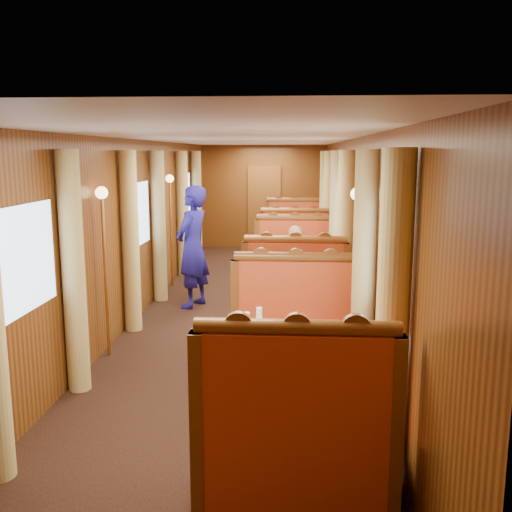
# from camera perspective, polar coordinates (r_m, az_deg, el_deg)

# --- Properties ---
(floor) EXTENTS (3.00, 12.00, 0.01)m
(floor) POSITION_cam_1_polar(r_m,az_deg,el_deg) (8.30, -1.36, -5.91)
(floor) COLOR black
(floor) RESTS_ON ground
(ceiling) EXTENTS (3.00, 12.00, 0.01)m
(ceiling) POSITION_cam_1_polar(r_m,az_deg,el_deg) (7.97, -1.44, 11.61)
(ceiling) COLOR silver
(ceiling) RESTS_ON wall_left
(wall_far) EXTENTS (3.00, 0.01, 2.50)m
(wall_far) POSITION_cam_1_polar(r_m,az_deg,el_deg) (14.00, 0.83, 5.92)
(wall_far) COLOR brown
(wall_far) RESTS_ON floor
(wall_near) EXTENTS (3.00, 0.01, 2.50)m
(wall_near) POSITION_cam_1_polar(r_m,az_deg,el_deg) (2.33, -15.49, -17.36)
(wall_near) COLOR brown
(wall_near) RESTS_ON floor
(wall_left) EXTENTS (0.01, 12.00, 2.50)m
(wall_left) POSITION_cam_1_polar(r_m,az_deg,el_deg) (8.31, -11.76, 2.71)
(wall_left) COLOR brown
(wall_left) RESTS_ON floor
(wall_right) EXTENTS (0.01, 12.00, 2.50)m
(wall_right) POSITION_cam_1_polar(r_m,az_deg,el_deg) (8.05, 9.31, 2.54)
(wall_right) COLOR brown
(wall_right) RESTS_ON floor
(doorway_far) EXTENTS (0.80, 0.04, 2.00)m
(doorway_far) POSITION_cam_1_polar(r_m,az_deg,el_deg) (13.99, 0.82, 4.89)
(doorway_far) COLOR brown
(doorway_far) RESTS_ON floor
(table_near) EXTENTS (1.05, 0.72, 0.75)m
(table_near) POSITION_cam_1_polar(r_m,az_deg,el_deg) (4.84, 3.90, -13.35)
(table_near) COLOR white
(table_near) RESTS_ON floor
(banquette_near_fwd) EXTENTS (1.30, 0.55, 1.34)m
(banquette_near_fwd) POSITION_cam_1_polar(r_m,az_deg,el_deg) (3.91, 3.92, -18.66)
(banquette_near_fwd) COLOR #AC1D13
(banquette_near_fwd) RESTS_ON floor
(banquette_near_aft) EXTENTS (1.30, 0.55, 1.34)m
(banquette_near_aft) POSITION_cam_1_polar(r_m,az_deg,el_deg) (5.77, 3.90, -8.87)
(banquette_near_aft) COLOR #AC1D13
(banquette_near_aft) RESTS_ON floor
(table_mid) EXTENTS (1.05, 0.72, 0.75)m
(table_mid) POSITION_cam_1_polar(r_m,az_deg,el_deg) (8.17, 3.88, -3.47)
(table_mid) COLOR white
(table_mid) RESTS_ON floor
(banquette_mid_fwd) EXTENTS (1.30, 0.55, 1.34)m
(banquette_mid_fwd) POSITION_cam_1_polar(r_m,az_deg,el_deg) (7.18, 3.89, -5.02)
(banquette_mid_fwd) COLOR #AC1D13
(banquette_mid_fwd) RESTS_ON floor
(banquette_mid_aft) EXTENTS (1.30, 0.55, 1.34)m
(banquette_mid_aft) POSITION_cam_1_polar(r_m,az_deg,el_deg) (9.15, 3.88, -1.67)
(banquette_mid_aft) COLOR #AC1D13
(banquette_mid_aft) RESTS_ON floor
(table_far) EXTENTS (1.05, 0.72, 0.75)m
(table_far) POSITION_cam_1_polar(r_m,az_deg,el_deg) (11.60, 3.87, 0.64)
(table_far) COLOR white
(table_far) RESTS_ON floor
(banquette_far_fwd) EXTENTS (1.30, 0.55, 1.34)m
(banquette_far_fwd) POSITION_cam_1_polar(r_m,az_deg,el_deg) (10.59, 3.88, -0.02)
(banquette_far_fwd) COLOR #AC1D13
(banquette_far_fwd) RESTS_ON floor
(banquette_far_aft) EXTENTS (1.30, 0.55, 1.34)m
(banquette_far_aft) POSITION_cam_1_polar(r_m,az_deg,el_deg) (12.60, 3.88, 1.62)
(banquette_far_aft) COLOR #AC1D13
(banquette_far_aft) RESTS_ON floor
(tea_tray) EXTENTS (0.36, 0.29, 0.01)m
(tea_tray) POSITION_cam_1_polar(r_m,az_deg,el_deg) (4.65, 3.07, -9.31)
(tea_tray) COLOR silver
(tea_tray) RESTS_ON table_near
(teapot_left) EXTENTS (0.17, 0.13, 0.13)m
(teapot_left) POSITION_cam_1_polar(r_m,az_deg,el_deg) (4.59, 1.51, -8.79)
(teapot_left) COLOR silver
(teapot_left) RESTS_ON tea_tray
(teapot_right) EXTENTS (0.16, 0.13, 0.12)m
(teapot_right) POSITION_cam_1_polar(r_m,az_deg,el_deg) (4.61, 4.08, -8.82)
(teapot_right) COLOR silver
(teapot_right) RESTS_ON tea_tray
(teapot_back) EXTENTS (0.21, 0.19, 0.14)m
(teapot_back) POSITION_cam_1_polar(r_m,az_deg,el_deg) (4.73, 2.67, -8.15)
(teapot_back) COLOR silver
(teapot_back) RESTS_ON tea_tray
(fruit_plate) EXTENTS (0.23, 0.23, 0.05)m
(fruit_plate) POSITION_cam_1_polar(r_m,az_deg,el_deg) (4.62, 7.51, -9.35)
(fruit_plate) COLOR white
(fruit_plate) RESTS_ON table_near
(cup_inboard) EXTENTS (0.08, 0.08, 0.26)m
(cup_inboard) POSITION_cam_1_polar(r_m,az_deg,el_deg) (4.78, -0.92, -7.49)
(cup_inboard) COLOR white
(cup_inboard) RESTS_ON table_near
(cup_outboard) EXTENTS (0.08, 0.08, 0.26)m
(cup_outboard) POSITION_cam_1_polar(r_m,az_deg,el_deg) (4.92, 0.32, -6.97)
(cup_outboard) COLOR white
(cup_outboard) RESTS_ON table_near
(rose_vase_mid) EXTENTS (0.06, 0.06, 0.36)m
(rose_vase_mid) POSITION_cam_1_polar(r_m,az_deg,el_deg) (8.02, 3.95, 0.30)
(rose_vase_mid) COLOR silver
(rose_vase_mid) RESTS_ON table_mid
(rose_vase_far) EXTENTS (0.06, 0.06, 0.36)m
(rose_vase_far) POSITION_cam_1_polar(r_m,az_deg,el_deg) (11.50, 3.92, 3.33)
(rose_vase_far) COLOR silver
(rose_vase_far) RESTS_ON table_far
(window_left_near) EXTENTS (0.01, 1.20, 0.90)m
(window_left_near) POSITION_cam_1_polar(r_m,az_deg,el_deg) (5.03, -22.30, -0.39)
(window_left_near) COLOR #93ADD1
(window_left_near) RESTS_ON wall_left
(curtain_left_near_b) EXTENTS (0.22, 0.22, 2.35)m
(curtain_left_near_b) POSITION_cam_1_polar(r_m,az_deg,el_deg) (5.74, -17.79, -1.67)
(curtain_left_near_b) COLOR #D2B86B
(curtain_left_near_b) RESTS_ON floor
(window_right_near) EXTENTS (0.01, 1.20, 0.90)m
(window_right_near) POSITION_cam_1_polar(r_m,az_deg,el_deg) (4.59, 13.29, -0.87)
(window_right_near) COLOR #93ADD1
(window_right_near) RESTS_ON wall_right
(curtain_right_near_a) EXTENTS (0.22, 0.22, 2.35)m
(curtain_right_near_a) POSITION_cam_1_polar(r_m,az_deg,el_deg) (3.89, 13.45, -7.06)
(curtain_right_near_a) COLOR #D2B86B
(curtain_right_near_a) RESTS_ON floor
(curtain_right_near_b) EXTENTS (0.22, 0.22, 2.35)m
(curtain_right_near_b) POSITION_cam_1_polar(r_m,az_deg,el_deg) (5.38, 10.72, -2.13)
(curtain_right_near_b) COLOR #D2B86B
(curtain_right_near_b) RESTS_ON floor
(window_left_mid) EXTENTS (0.01, 1.20, 0.90)m
(window_left_mid) POSITION_cam_1_polar(r_m,az_deg,el_deg) (8.29, -11.71, 4.08)
(window_left_mid) COLOR #93ADD1
(window_left_mid) RESTS_ON wall_left
(curtain_left_mid_a) EXTENTS (0.22, 0.22, 2.35)m
(curtain_left_mid_a) POSITION_cam_1_polar(r_m,az_deg,el_deg) (7.55, -12.43, 1.35)
(curtain_left_mid_a) COLOR #D2B86B
(curtain_left_mid_a) RESTS_ON floor
(curtain_left_mid_b) EXTENTS (0.22, 0.22, 2.35)m
(curtain_left_mid_b) POSITION_cam_1_polar(r_m,az_deg,el_deg) (9.04, -9.70, 2.89)
(curtain_left_mid_b) COLOR #D2B86B
(curtain_left_mid_b) RESTS_ON floor
(window_right_mid) EXTENTS (0.01, 1.20, 0.90)m
(window_right_mid) POSITION_cam_1_polar(r_m,az_deg,el_deg) (8.02, 9.24, 3.96)
(window_right_mid) COLOR #93ADD1
(window_right_mid) RESTS_ON wall_right
(curtain_right_mid_a) EXTENTS (0.22, 0.22, 2.35)m
(curtain_right_mid_a) POSITION_cam_1_polar(r_m,az_deg,el_deg) (7.28, 8.93, 1.15)
(curtain_right_mid_a) COLOR #D2B86B
(curtain_right_mid_a) RESTS_ON floor
(curtain_right_mid_b) EXTENTS (0.22, 0.22, 2.35)m
(curtain_right_mid_b) POSITION_cam_1_polar(r_m,az_deg,el_deg) (8.82, 8.04, 2.75)
(curtain_right_mid_b) COLOR #D2B86B
(curtain_right_mid_b) RESTS_ON floor
(window_left_far) EXTENTS (0.01, 1.20, 0.90)m
(window_left_far) POSITION_cam_1_polar(r_m,az_deg,el_deg) (11.68, -7.15, 5.96)
(window_left_far) COLOR #93ADD1
(window_left_far) RESTS_ON wall_left
(curtain_left_far_a) EXTENTS (0.22, 0.22, 2.35)m
(curtain_left_far_a) POSITION_cam_1_polar(r_m,az_deg,el_deg) (10.92, -7.35, 4.21)
(curtain_left_far_a) COLOR #D2B86B
(curtain_left_far_a) RESTS_ON floor
(curtain_left_far_b) EXTENTS (0.22, 0.22, 2.35)m
(curtain_left_far_b) POSITION_cam_1_polar(r_m,az_deg,el_deg) (12.45, -5.97, 4.98)
(curtain_left_far_b) COLOR #D2B86B
(curtain_left_far_b) RESTS_ON floor
(window_right_far) EXTENTS (0.01, 1.20, 0.90)m
(window_right_far) POSITION_cam_1_polar(r_m,az_deg,el_deg) (11.50, 7.62, 5.88)
(window_right_far) COLOR #93ADD1
(window_right_far) RESTS_ON wall_right
(curtain_right_far_a) EXTENTS (0.22, 0.22, 2.35)m
(curtain_right_far_a) POSITION_cam_1_polar(r_m,az_deg,el_deg) (10.74, 7.30, 4.11)
(curtain_right_far_a) COLOR #D2B86B
(curtain_right_far_a) RESTS_ON floor
(curtain_right_far_b) EXTENTS (0.22, 0.22, 2.35)m
(curtain_right_far_b) POSITION_cam_1_polar(r_m,az_deg,el_deg) (12.29, 6.87, 4.89)
(curtain_right_far_b) COLOR #D2B86B
(curtain_right_far_b) RESTS_ON floor
(sconce_left_fore) EXTENTS (0.14, 0.14, 1.95)m
(sconce_left_fore) POSITION_cam_1_polar(r_m,az_deg,el_deg) (6.61, -14.99, 1.84)
(sconce_left_fore) COLOR #BF8C3F
(sconce_left_fore) RESTS_ON floor
(sconce_right_fore) EXTENTS (0.14, 0.14, 1.95)m
(sconce_right_fore) POSITION_cam_1_polar(r_m,az_deg,el_deg) (6.29, 9.93, 1.63)
(sconce_right_fore) COLOR #BF8C3F
(sconce_right_fore) RESTS_ON floor
(sconce_left_aft) EXTENTS (0.14, 0.14, 1.95)m
(sconce_left_aft) POSITION_cam_1_polar(r_m,az_deg,el_deg) (9.96, -8.56, 4.81)
(sconce_left_aft) COLOR #BF8C3F
(sconce_left_aft) RESTS_ON floor
(sconce_right_aft) EXTENTS (0.14, 0.14, 1.95)m
(sconce_right_aft) POSITION_cam_1_polar(r_m,az_deg,el_deg) (9.76, 7.78, 4.72)
(sconce_right_aft) COLOR #BF8C3F
(sconce_right_aft) RESTS_ON floor
(steward) EXTENTS (0.65, 0.78, 1.84)m
(steward) POSITION_cam_1_polar(r_m,az_deg,el_deg) (8.62, -6.36, 0.91)
(steward) COLOR navy
(steward) RESTS_ON floor
(passenger) EXTENTS (0.40, 0.44, 0.76)m
(passenger) POSITION_cam_1_polar(r_m,az_deg,el_deg) (8.85, 3.91, 0.02)
(passenger) COLOR beige
(passenger) RESTS_ON banquette_mid_aft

